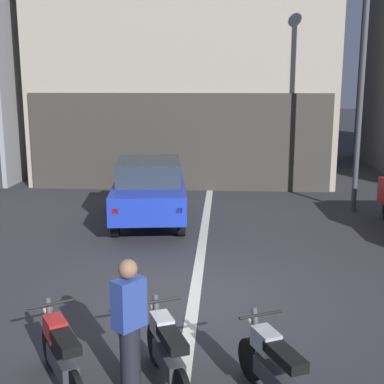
% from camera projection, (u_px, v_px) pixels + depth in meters
% --- Properties ---
extents(ground_plane, '(120.00, 120.00, 0.00)m').
position_uv_depth(ground_plane, '(194.00, 297.00, 8.82)').
color(ground_plane, '#333338').
extents(lane_centre_line, '(0.20, 18.00, 0.01)m').
position_uv_depth(lane_centre_line, '(207.00, 210.00, 14.67)').
color(lane_centre_line, silver).
rests_on(lane_centre_line, ground).
extents(car_blue_crossing_near, '(2.23, 4.28, 1.64)m').
position_uv_depth(car_blue_crossing_near, '(149.00, 188.00, 13.34)').
color(car_blue_crossing_near, black).
rests_on(car_blue_crossing_near, ground).
extents(car_grey_down_street, '(2.22, 4.27, 1.64)m').
position_uv_depth(car_grey_down_street, '(264.00, 153.00, 19.74)').
color(car_grey_down_street, black).
rests_on(car_grey_down_street, ground).
extents(street_lamp, '(0.36, 0.36, 7.17)m').
position_uv_depth(street_lamp, '(364.00, 52.00, 13.74)').
color(street_lamp, '#47474C').
rests_on(street_lamp, ground).
extents(motorcycle_red_row_leftmost, '(0.97, 1.44, 0.98)m').
position_uv_depth(motorcycle_red_row_leftmost, '(61.00, 354.00, 6.13)').
color(motorcycle_red_row_leftmost, black).
rests_on(motorcycle_red_row_leftmost, ground).
extents(motorcycle_white_row_left_mid, '(0.75, 1.56, 0.98)m').
position_uv_depth(motorcycle_white_row_left_mid, '(167.00, 351.00, 6.19)').
color(motorcycle_white_row_left_mid, black).
rests_on(motorcycle_white_row_left_mid, ground).
extents(motorcycle_silver_row_centre, '(0.79, 1.54, 0.98)m').
position_uv_depth(motorcycle_silver_row_centre, '(274.00, 368.00, 5.82)').
color(motorcycle_silver_row_centre, black).
rests_on(motorcycle_silver_row_centre, ground).
extents(person_by_motorcycles, '(0.40, 0.42, 1.67)m').
position_uv_depth(person_by_motorcycles, '(130.00, 327.00, 5.92)').
color(person_by_motorcycles, '#23232D').
rests_on(person_by_motorcycles, ground).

